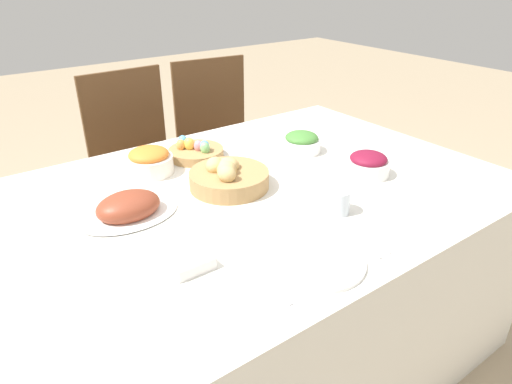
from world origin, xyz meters
The scene contains 16 objects.
ground_plane centered at (0.00, 0.00, 0.00)m, with size 12.00×12.00×0.00m, color tan.
dining_table centered at (0.00, 0.00, 0.36)m, with size 1.81×1.19×0.73m.
chair_far_center centered at (0.02, 0.93, 0.50)m, with size 0.44×0.44×0.95m.
chair_far_right centered at (0.49, 0.93, 0.50)m, with size 0.46×0.46×0.95m.
bread_basket centered at (-0.01, 0.06, 0.77)m, with size 0.27×0.27×0.11m.
egg_basket centered at (0.03, 0.35, 0.75)m, with size 0.21×0.21×0.08m.
ham_platter centered at (-0.36, 0.07, 0.75)m, with size 0.30×0.21×0.08m.
beet_salad_bowl centered at (0.45, -0.15, 0.77)m, with size 0.15×0.15×0.09m.
green_salad_bowl centered at (0.40, 0.16, 0.76)m, with size 0.15×0.15×0.08m.
carrot_bowl centered at (-0.17, 0.32, 0.77)m, with size 0.17×0.17×0.10m.
dinner_plate centered at (-0.07, -0.44, 0.73)m, with size 0.25×0.25×0.01m.
fork centered at (-0.22, -0.44, 0.73)m, with size 0.02×0.17×0.00m.
knife centered at (0.08, -0.44, 0.73)m, with size 0.02×0.17×0.00m.
spoon centered at (0.11, -0.44, 0.73)m, with size 0.02×0.17×0.00m.
drinking_cup centered at (0.16, -0.28, 0.76)m, with size 0.07×0.07×0.07m.
butter_dish centered at (-0.34, -0.28, 0.74)m, with size 0.10×0.06×0.03m.
Camera 1 is at (-0.75, -1.11, 1.41)m, focal length 32.00 mm.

